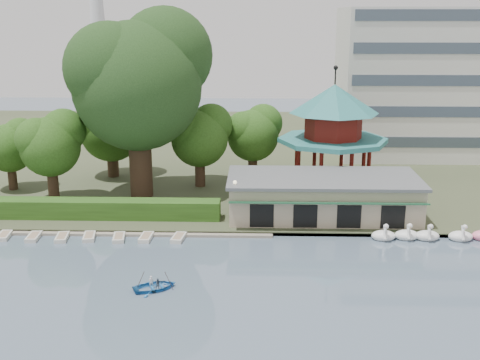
{
  "coord_description": "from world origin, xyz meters",
  "views": [
    {
      "loc": [
        3.56,
        -34.43,
        19.48
      ],
      "look_at": [
        2.0,
        18.0,
        5.0
      ],
      "focal_mm": 45.0,
      "sensor_mm": 36.0,
      "label": 1
    }
  ],
  "objects_px": {
    "dock": "(88,232)",
    "rowboat_with_passengers": "(155,284)",
    "big_tree": "(139,76)",
    "pavilion": "(333,126)",
    "boathouse": "(323,196)"
  },
  "relations": [
    {
      "from": "dock",
      "to": "pavilion",
      "type": "distance_m",
      "value": 29.14
    },
    {
      "from": "boathouse",
      "to": "pavilion",
      "type": "height_order",
      "value": "pavilion"
    },
    {
      "from": "dock",
      "to": "pavilion",
      "type": "height_order",
      "value": "pavilion"
    },
    {
      "from": "dock",
      "to": "big_tree",
      "type": "xyz_separation_m",
      "value": [
        3.18,
        11.02,
        13.17
      ]
    },
    {
      "from": "big_tree",
      "to": "rowboat_with_passengers",
      "type": "distance_m",
      "value": 26.34
    },
    {
      "from": "dock",
      "to": "rowboat_with_passengers",
      "type": "bearing_deg",
      "value": -54.7
    },
    {
      "from": "pavilion",
      "to": "rowboat_with_passengers",
      "type": "xyz_separation_m",
      "value": [
        -15.89,
        -26.26,
        -7.02
      ]
    },
    {
      "from": "dock",
      "to": "rowboat_with_passengers",
      "type": "relative_size",
      "value": 6.3
    },
    {
      "from": "boathouse",
      "to": "big_tree",
      "type": "relative_size",
      "value": 0.93
    },
    {
      "from": "boathouse",
      "to": "rowboat_with_passengers",
      "type": "height_order",
      "value": "boathouse"
    },
    {
      "from": "pavilion",
      "to": "rowboat_with_passengers",
      "type": "distance_m",
      "value": 31.48
    },
    {
      "from": "boathouse",
      "to": "rowboat_with_passengers",
      "type": "xyz_separation_m",
      "value": [
        -13.89,
        -16.23,
        -1.91
      ]
    },
    {
      "from": "dock",
      "to": "big_tree",
      "type": "distance_m",
      "value": 17.46
    },
    {
      "from": "pavilion",
      "to": "rowboat_with_passengers",
      "type": "bearing_deg",
      "value": -121.17
    },
    {
      "from": "big_tree",
      "to": "rowboat_with_passengers",
      "type": "bearing_deg",
      "value": -77.63
    }
  ]
}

